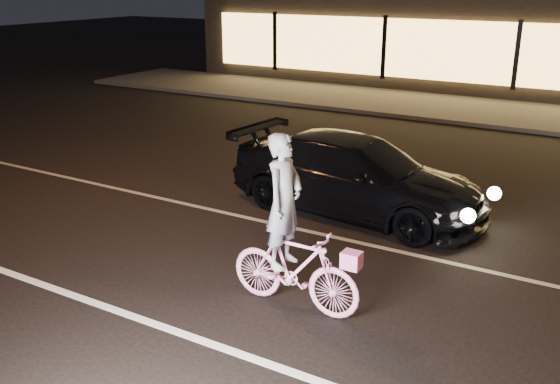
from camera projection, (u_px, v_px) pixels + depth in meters
The scene contains 7 objects.
ground at pixel (280, 291), 8.31m from camera, with size 90.00×90.00×0.00m, color black.
lane_stripe_near at pixel (213, 345), 7.08m from camera, with size 60.00×0.12×0.01m, color silver.
lane_stripe_far at pixel (344, 239), 9.93m from camera, with size 60.00×0.10×0.01m, color gray.
sidewalk at pixel (499, 113), 18.86m from camera, with size 30.00×4.00×0.12m, color #383533.
storefront at pixel (541, 29), 23.03m from camera, with size 25.40×8.42×4.20m.
cyclist at pixel (292, 249), 7.67m from camera, with size 1.78×0.61×2.24m.
sedan at pixel (357, 176), 10.89m from camera, with size 4.77×2.27×1.34m.
Camera 1 is at (3.77, -6.39, 3.96)m, focal length 40.00 mm.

